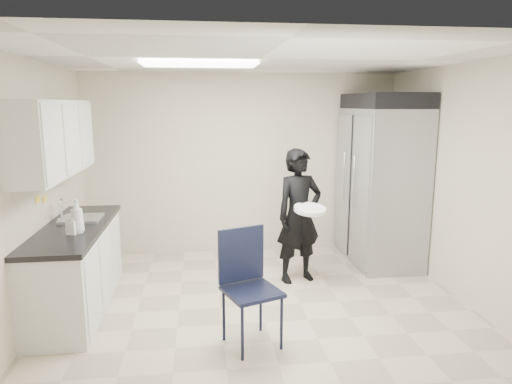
{
  "coord_description": "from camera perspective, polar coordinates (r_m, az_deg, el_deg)",
  "views": [
    {
      "loc": [
        -0.62,
        -4.6,
        2.16
      ],
      "look_at": [
        -0.02,
        0.2,
        1.22
      ],
      "focal_mm": 32.0,
      "sensor_mm": 36.0,
      "label": 1
    }
  ],
  "objects": [
    {
      "name": "floor",
      "position": [
        5.12,
        0.57,
        -14.0
      ],
      "size": [
        4.5,
        4.5,
        0.0
      ],
      "primitive_type": "plane",
      "color": "#C4B49A",
      "rests_on": "ground"
    },
    {
      "name": "ceiling",
      "position": [
        4.67,
        0.63,
        16.34
      ],
      "size": [
        4.5,
        4.5,
        0.0
      ],
      "primitive_type": "plane",
      "rotation": [
        3.14,
        0.0,
        0.0
      ],
      "color": "white",
      "rests_on": "back_wall"
    },
    {
      "name": "back_wall",
      "position": [
        6.69,
        -1.69,
        3.55
      ],
      "size": [
        4.5,
        0.0,
        4.5
      ],
      "primitive_type": "plane",
      "rotation": [
        1.57,
        0.0,
        0.0
      ],
      "color": "beige",
      "rests_on": "floor"
    },
    {
      "name": "left_wall",
      "position": [
        4.96,
        -26.13,
        -0.19
      ],
      "size": [
        0.0,
        4.0,
        4.0
      ],
      "primitive_type": "plane",
      "rotation": [
        1.57,
        0.0,
        1.57
      ],
      "color": "beige",
      "rests_on": "floor"
    },
    {
      "name": "right_wall",
      "position": [
        5.49,
        24.55,
        0.93
      ],
      "size": [
        0.0,
        4.0,
        4.0
      ],
      "primitive_type": "plane",
      "rotation": [
        1.57,
        0.0,
        -1.57
      ],
      "color": "beige",
      "rests_on": "floor"
    },
    {
      "name": "ceiling_panel",
      "position": [
        5.02,
        -7.07,
        15.54
      ],
      "size": [
        1.2,
        0.6,
        0.02
      ],
      "primitive_type": "cube",
      "color": "white",
      "rests_on": "ceiling"
    },
    {
      "name": "lower_counter",
      "position": [
        5.28,
        -21.51,
        -9.0
      ],
      "size": [
        0.6,
        1.9,
        0.86
      ],
      "primitive_type": "cube",
      "color": "silver",
      "rests_on": "floor"
    },
    {
      "name": "countertop",
      "position": [
        5.15,
        -21.86,
        -4.22
      ],
      "size": [
        0.64,
        1.95,
        0.05
      ],
      "primitive_type": "cube",
      "color": "black",
      "rests_on": "lower_counter"
    },
    {
      "name": "sink",
      "position": [
        5.38,
        -20.98,
        -3.69
      ],
      "size": [
        0.42,
        0.4,
        0.14
      ],
      "primitive_type": "cube",
      "color": "gray",
      "rests_on": "countertop"
    },
    {
      "name": "faucet",
      "position": [
        5.4,
        -23.15,
        -2.16
      ],
      "size": [
        0.02,
        0.02,
        0.24
      ],
      "primitive_type": "cylinder",
      "color": "silver",
      "rests_on": "countertop"
    },
    {
      "name": "upper_cabinets",
      "position": [
        5.03,
        -24.01,
        6.18
      ],
      "size": [
        0.35,
        1.8,
        0.75
      ],
      "primitive_type": "cube",
      "color": "silver",
      "rests_on": "left_wall"
    },
    {
      "name": "towel_dispenser",
      "position": [
        6.17,
        -21.39,
        5.17
      ],
      "size": [
        0.22,
        0.3,
        0.35
      ],
      "primitive_type": "cube",
      "color": "black",
      "rests_on": "left_wall"
    },
    {
      "name": "notice_sticker_left",
      "position": [
        5.06,
        -25.63,
        -0.86
      ],
      "size": [
        0.0,
        0.12,
        0.07
      ],
      "primitive_type": "cube",
      "color": "yellow",
      "rests_on": "left_wall"
    },
    {
      "name": "notice_sticker_right",
      "position": [
        5.26,
        -24.91,
        -0.84
      ],
      "size": [
        0.0,
        0.12,
        0.07
      ],
      "primitive_type": "cube",
      "color": "yellow",
      "rests_on": "left_wall"
    },
    {
      "name": "commercial_fridge",
      "position": [
        6.47,
        15.32,
        0.66
      ],
      "size": [
        0.8,
        1.35,
        2.1
      ],
      "primitive_type": "cube",
      "color": "gray",
      "rests_on": "floor"
    },
    {
      "name": "fridge_compressor",
      "position": [
        6.37,
        15.85,
        10.89
      ],
      "size": [
        0.8,
        1.35,
        0.2
      ],
      "primitive_type": "cube",
      "color": "black",
      "rests_on": "commercial_fridge"
    },
    {
      "name": "folding_chair",
      "position": [
        4.17,
        -0.5,
        -12.35
      ],
      "size": [
        0.59,
        0.59,
        1.03
      ],
      "primitive_type": "cube",
      "rotation": [
        0.0,
        0.0,
        0.36
      ],
      "color": "black",
      "rests_on": "floor"
    },
    {
      "name": "man_tuxedo",
      "position": [
        5.58,
        5.39,
        -3.0
      ],
      "size": [
        0.69,
        0.56,
        1.64
      ],
      "primitive_type": "imported",
      "rotation": [
        0.0,
        0.0,
        0.3
      ],
      "color": "black",
      "rests_on": "floor"
    },
    {
      "name": "bucket_lid",
      "position": [
        5.34,
        6.75,
        -2.16
      ],
      "size": [
        0.46,
        0.46,
        0.05
      ],
      "primitive_type": "cylinder",
      "rotation": [
        0.0,
        0.0,
        0.3
      ],
      "color": "silver",
      "rests_on": "man_tuxedo"
    },
    {
      "name": "soap_bottle_a",
      "position": [
        4.8,
        -21.5,
        -2.85
      ],
      "size": [
        0.18,
        0.18,
        0.34
      ],
      "primitive_type": "imported",
      "rotation": [
        0.0,
        0.0,
        0.5
      ],
      "color": "white",
      "rests_on": "countertop"
    },
    {
      "name": "soap_bottle_b",
      "position": [
        4.8,
        -22.01,
        -3.74
      ],
      "size": [
        0.11,
        0.12,
        0.2
      ],
      "primitive_type": "imported",
      "rotation": [
        0.0,
        0.0,
        -0.29
      ],
      "color": "#B0AFBC",
      "rests_on": "countertop"
    }
  ]
}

